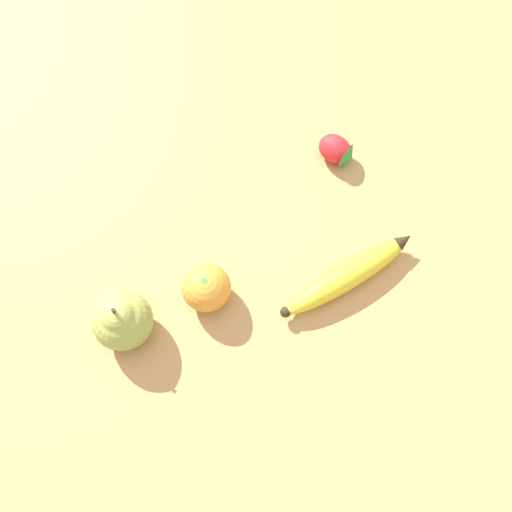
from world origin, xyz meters
TOP-DOWN VIEW (x-y plane):
  - ground_plane at (0.00, 0.00)m, footprint 3.00×3.00m
  - banana at (-0.04, -0.08)m, footprint 0.19×0.16m
  - orange at (-0.13, 0.10)m, footprint 0.07×0.07m
  - pear at (-0.21, 0.19)m, footprint 0.08×0.08m
  - strawberry at (0.15, -0.01)m, footprint 0.06×0.07m

SIDE VIEW (x-z plane):
  - ground_plane at x=0.00m, z-range 0.00..0.00m
  - banana at x=-0.04m, z-range 0.00..0.04m
  - strawberry at x=0.15m, z-range 0.00..0.04m
  - orange at x=-0.13m, z-range 0.00..0.07m
  - pear at x=-0.21m, z-range -0.01..0.10m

